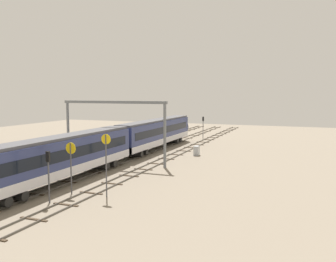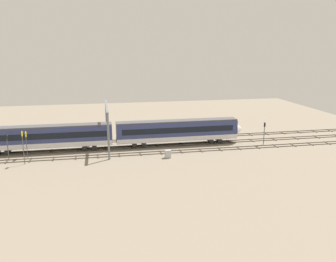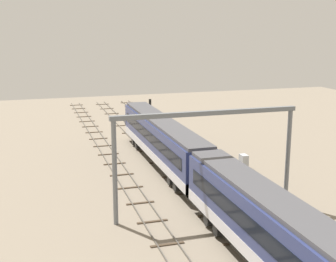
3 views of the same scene
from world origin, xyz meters
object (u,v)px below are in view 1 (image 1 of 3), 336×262
speed_sign_near_foreground (71,159)px  signal_light_trackside_departure (49,169)px  overhead_gantry (114,118)px  signal_light_trackside_approach (203,124)px  train (123,142)px  speed_sign_mid_trackside (106,157)px  relay_cabinet (197,151)px

speed_sign_near_foreground → signal_light_trackside_departure: 3.14m
overhead_gantry → signal_light_trackside_approach: 30.93m
train → speed_sign_near_foreground: 16.17m
train → signal_light_trackside_departure: (-18.97, -3.19, 0.26)m
train → speed_sign_mid_trackside: 17.10m
train → signal_light_trackside_approach: (28.76, -3.15, 0.27)m
speed_sign_near_foreground → speed_sign_mid_trackside: 3.66m
train → speed_sign_mid_trackside: bearing=-156.5°
overhead_gantry → speed_sign_near_foreground: bearing=-166.0°
overhead_gantry → speed_sign_mid_trackside: overhead_gantry is taller
signal_light_trackside_departure → relay_cabinet: (27.31, -4.76, -2.21)m
train → speed_sign_mid_trackside: size_ratio=8.84×
overhead_gantry → speed_sign_near_foreground: 14.75m
overhead_gantry → signal_light_trackside_approach: bearing=-6.5°
speed_sign_near_foreground → speed_sign_mid_trackside: bearing=-87.0°
speed_sign_near_foreground → signal_light_trackside_approach: (44.61, 0.02, -0.31)m
speed_sign_near_foreground → signal_light_trackside_departure: speed_sign_near_foreground is taller
signal_light_trackside_departure → overhead_gantry: bearing=11.6°
train → signal_light_trackside_departure: train is taller
overhead_gantry → signal_light_trackside_departure: size_ratio=3.38×
train → signal_light_trackside_approach: size_ratio=11.29×
signal_light_trackside_departure → relay_cabinet: 27.81m
train → overhead_gantry: overhead_gantry is taller
speed_sign_mid_trackside → relay_cabinet: speed_sign_mid_trackside is taller
speed_sign_near_foreground → speed_sign_mid_trackside: (0.19, -3.63, 0.43)m
overhead_gantry → speed_sign_mid_trackside: bearing=-152.8°
relay_cabinet → signal_light_trackside_approach: bearing=13.2°
train → speed_sign_near_foreground: train is taller
speed_sign_mid_trackside → signal_light_trackside_departure: 4.96m
train → signal_light_trackside_departure: 19.24m
relay_cabinet → speed_sign_mid_trackside: bearing=177.3°
speed_sign_mid_trackside → relay_cabinet: 24.20m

